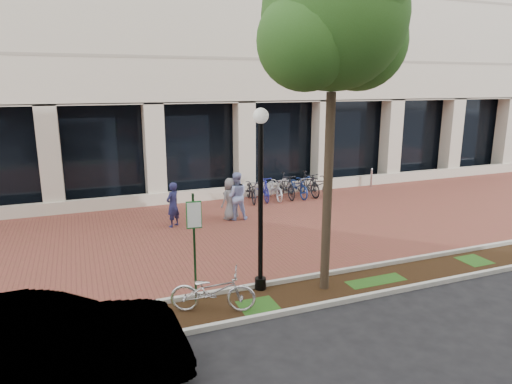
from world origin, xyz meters
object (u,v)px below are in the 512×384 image
object	(u,v)px
bike_rack_cluster	(286,186)
sedan_near_curb	(38,353)
street_tree	(335,27)
pedestrian_right	(231,199)
parking_sign	(194,237)
pedestrian_left	(173,205)
lamppost	(261,191)
locked_bicycle	(213,291)
pedestrian_mid	(236,196)
bollard	(371,178)

from	to	relation	value
bike_rack_cluster	sedan_near_curb	distance (m)	14.09
street_tree	bike_rack_cluster	bearing A→B (deg)	70.97
pedestrian_right	sedan_near_curb	bearing A→B (deg)	29.15
parking_sign	pedestrian_right	distance (m)	6.94
sedan_near_curb	pedestrian_left	bearing A→B (deg)	-26.20
lamppost	sedan_near_curb	xyz separation A→B (m)	(-4.79, -2.39, -1.72)
street_tree	pedestrian_right	bearing A→B (deg)	92.98
sedan_near_curb	bike_rack_cluster	bearing A→B (deg)	-42.78
locked_bicycle	pedestrian_mid	size ratio (longest dim) A/B	1.06
pedestrian_mid	pedestrian_right	size ratio (longest dim) A/B	1.14
lamppost	pedestrian_mid	distance (m)	6.27
bike_rack_cluster	sedan_near_curb	size ratio (longest dim) A/B	0.90
pedestrian_left	bike_rack_cluster	xyz separation A→B (m)	(5.50, 2.30, -0.27)
bollard	bike_rack_cluster	xyz separation A→B (m)	(-4.81, -0.43, 0.04)
parking_sign	bike_rack_cluster	size ratio (longest dim) A/B	0.62
locked_bicycle	pedestrian_left	distance (m)	6.56
parking_sign	lamppost	size ratio (longest dim) A/B	0.60
pedestrian_mid	sedan_near_curb	world-z (taller)	pedestrian_mid
locked_bicycle	pedestrian_left	bearing A→B (deg)	18.13
locked_bicycle	sedan_near_curb	size ratio (longest dim) A/B	0.40
lamppost	pedestrian_left	world-z (taller)	lamppost
pedestrian_left	parking_sign	bearing A→B (deg)	43.71
parking_sign	pedestrian_left	size ratio (longest dim) A/B	1.65
pedestrian_right	bollard	world-z (taller)	pedestrian_right
lamppost	bike_rack_cluster	bearing A→B (deg)	60.92
locked_bicycle	bollard	xyz separation A→B (m)	(10.76, 9.27, -0.01)
lamppost	pedestrian_left	xyz separation A→B (m)	(-0.96, 5.86, -1.70)
lamppost	bike_rack_cluster	world-z (taller)	lamppost
lamppost	pedestrian_mid	size ratio (longest dim) A/B	2.46
lamppost	sedan_near_curb	world-z (taller)	lamppost
lamppost	bollard	size ratio (longest dim) A/B	4.61
parking_sign	bollard	bearing A→B (deg)	46.73
street_tree	pedestrian_mid	bearing A→B (deg)	91.32
pedestrian_right	locked_bicycle	bearing A→B (deg)	43.30
pedestrian_mid	pedestrian_right	distance (m)	0.23
locked_bicycle	bike_rack_cluster	world-z (taller)	bike_rack_cluster
bollard	locked_bicycle	bearing A→B (deg)	-139.26
street_tree	pedestrian_left	size ratio (longest dim) A/B	4.97
parking_sign	sedan_near_curb	size ratio (longest dim) A/B	0.56
locked_bicycle	pedestrian_right	xyz separation A→B (m)	(2.62, 6.63, 0.29)
pedestrian_right	bollard	xyz separation A→B (m)	(8.14, 2.64, -0.30)
bike_rack_cluster	locked_bicycle	bearing A→B (deg)	-119.60
lamppost	bike_rack_cluster	size ratio (longest dim) A/B	1.04
street_tree	pedestrian_mid	distance (m)	8.28
lamppost	sedan_near_curb	distance (m)	5.63
bike_rack_cluster	pedestrian_left	bearing A→B (deg)	-152.94
parking_sign	pedestrian_left	world-z (taller)	parking_sign
locked_bicycle	street_tree	bearing A→B (deg)	-64.60
lamppost	street_tree	bearing A→B (deg)	-17.68
lamppost	bike_rack_cluster	distance (m)	9.55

